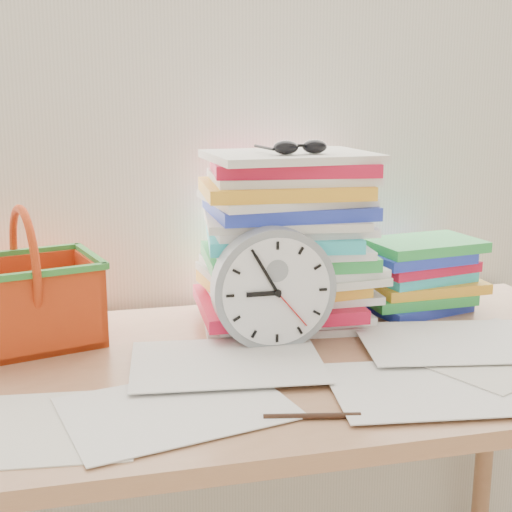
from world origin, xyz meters
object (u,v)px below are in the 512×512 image
object	(u,v)px
desk	(267,396)
clock	(274,289)
book_stack	(421,275)
basket	(26,277)
paper_stack	(284,239)

from	to	relation	value
desk	clock	bearing A→B (deg)	63.86
clock	book_stack	size ratio (longest dim) A/B	0.88
desk	basket	distance (m)	0.50
desk	clock	xyz separation A→B (m)	(0.02, 0.05, 0.19)
paper_stack	clock	xyz separation A→B (m)	(-0.06, -0.15, -0.06)
book_stack	basket	distance (m)	0.82
clock	desk	bearing A→B (deg)	-116.14
clock	book_stack	distance (m)	0.41
clock	basket	distance (m)	0.46
clock	book_stack	bearing A→B (deg)	22.80
paper_stack	basket	distance (m)	0.51
desk	book_stack	world-z (taller)	book_stack
paper_stack	clock	distance (m)	0.17
paper_stack	clock	world-z (taller)	paper_stack
desk	paper_stack	world-z (taller)	paper_stack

